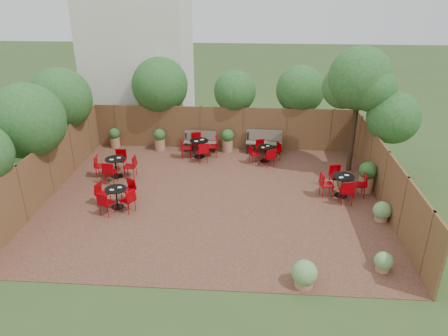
{
  "coord_description": "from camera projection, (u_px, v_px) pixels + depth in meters",
  "views": [
    {
      "loc": [
        1.36,
        -13.63,
        7.38
      ],
      "look_at": [
        0.36,
        0.5,
        1.0
      ],
      "focal_mm": 34.06,
      "sensor_mm": 36.0,
      "label": 1
    }
  ],
  "objects": [
    {
      "name": "ground",
      "position": [
        213.0,
        198.0,
        15.51
      ],
      "size": [
        80.0,
        80.0,
        0.0
      ],
      "primitive_type": "plane",
      "color": "#354F23",
      "rests_on": "ground"
    },
    {
      "name": "overhang_foliage",
      "position": [
        151.0,
        103.0,
        17.26
      ],
      "size": [
        15.48,
        10.45,
        2.66
      ],
      "color": "#1F521A",
      "rests_on": "ground"
    },
    {
      "name": "park_bench_left",
      "position": [
        200.0,
        141.0,
        19.59
      ],
      "size": [
        1.49,
        0.53,
        0.91
      ],
      "rotation": [
        0.0,
        0.0,
        -0.04
      ],
      "color": "brown",
      "rests_on": "courtyard_paving"
    },
    {
      "name": "fence_left",
      "position": [
        49.0,
        169.0,
        15.49
      ],
      "size": [
        0.08,
        10.0,
        2.0
      ],
      "primitive_type": "cube",
      "color": "brown",
      "rests_on": "ground"
    },
    {
      "name": "park_bench_right",
      "position": [
        264.0,
        141.0,
        19.38
      ],
      "size": [
        1.67,
        0.64,
        1.01
      ],
      "rotation": [
        0.0,
        0.0,
        -0.07
      ],
      "color": "brown",
      "rests_on": "courtyard_paving"
    },
    {
      "name": "planters",
      "position": [
        231.0,
        150.0,
        18.26
      ],
      "size": [
        11.32,
        4.35,
        1.18
      ],
      "color": "#9C6D4E",
      "rests_on": "courtyard_paving"
    },
    {
      "name": "courtyard_paving",
      "position": [
        213.0,
        198.0,
        15.51
      ],
      "size": [
        12.0,
        10.0,
        0.02
      ],
      "primitive_type": "cube",
      "color": "#381E17",
      "rests_on": "ground"
    },
    {
      "name": "neighbour_building",
      "position": [
        139.0,
        50.0,
        21.44
      ],
      "size": [
        5.0,
        4.0,
        8.0
      ],
      "primitive_type": "cube",
      "color": "silver",
      "rests_on": "ground"
    },
    {
      "name": "fence_back",
      "position": [
        223.0,
        128.0,
        19.65
      ],
      "size": [
        12.0,
        0.08,
        2.0
      ],
      "primitive_type": "cube",
      "color": "brown",
      "rests_on": "ground"
    },
    {
      "name": "courtyard_tree",
      "position": [
        359.0,
        83.0,
        16.21
      ],
      "size": [
        2.64,
        2.54,
        5.05
      ],
      "rotation": [
        0.0,
        0.0,
        -0.39
      ],
      "color": "black",
      "rests_on": "courtyard_paving"
    },
    {
      "name": "bistro_tables",
      "position": [
        209.0,
        168.0,
        16.86
      ],
      "size": [
        10.38,
        6.32,
        0.92
      ],
      "color": "black",
      "rests_on": "courtyard_paving"
    },
    {
      "name": "low_shrubs",
      "position": [
        350.0,
        248.0,
        12.09
      ],
      "size": [
        3.53,
        4.13,
        0.73
      ],
      "color": "#9C6D4E",
      "rests_on": "courtyard_paving"
    },
    {
      "name": "fence_right",
      "position": [
        385.0,
        179.0,
        14.72
      ],
      "size": [
        0.08,
        10.0,
        2.0
      ],
      "primitive_type": "cube",
      "color": "brown",
      "rests_on": "ground"
    }
  ]
}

